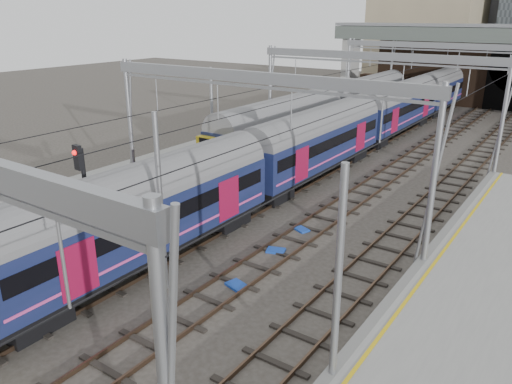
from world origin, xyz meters
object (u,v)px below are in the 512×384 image
Objects in this scene: train_main at (363,122)px; relay_cabinet at (11,243)px; signal_near_left at (85,195)px; train_second at (328,112)px.

train_main reaches higher than relay_cabinet.
relay_cabinet is at bearing -102.86° from train_main.
signal_near_left reaches higher than relay_cabinet.
train_main is 4.52m from train_second.
train_main is at bearing -27.67° from train_second.
relay_cabinet is at bearing -93.74° from train_second.
train_main is 57.45× the size of relay_cabinet.
train_main is 24.37m from signal_near_left.
signal_near_left is (2.49, -26.40, 0.99)m from train_second.
train_second is 26.53m from signal_near_left.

